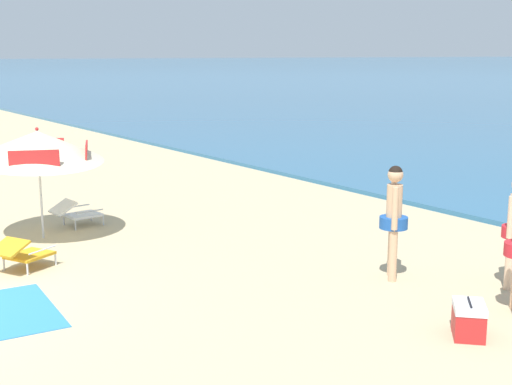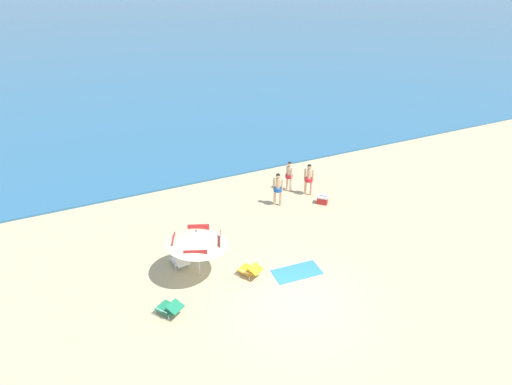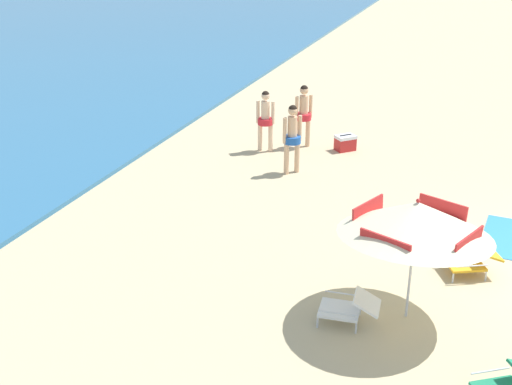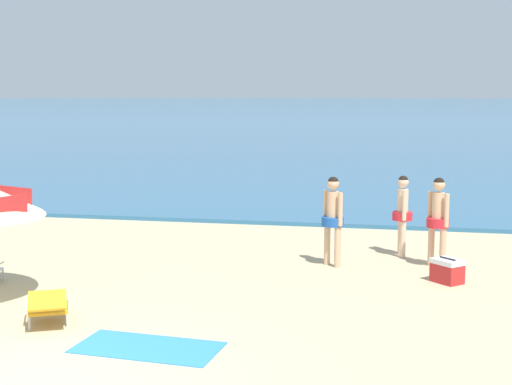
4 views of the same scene
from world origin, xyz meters
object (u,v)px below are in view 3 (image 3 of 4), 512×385
object	(u,v)px
lounge_chair_beside_umbrella	(349,307)
person_wading_in	(265,117)
cooler_box	(345,143)
beach_towel	(508,238)
person_standing_near_shore	(292,134)
lounge_chair_facing_sea	(472,260)
beach_umbrella_striped_main	(416,219)
person_standing_beside	(304,112)

from	to	relation	value
lounge_chair_beside_umbrella	person_wading_in	size ratio (longest dim) A/B	0.59
cooler_box	person_wading_in	bearing A→B (deg)	111.55
beach_towel	cooler_box	bearing A→B (deg)	46.38
cooler_box	beach_towel	distance (m)	5.55
person_standing_near_shore	beach_towel	distance (m)	5.26
lounge_chair_facing_sea	person_standing_near_shore	distance (m)	5.53
person_standing_near_shore	cooler_box	distance (m)	2.30
person_wading_in	beach_towel	size ratio (longest dim) A/B	0.88
lounge_chair_facing_sea	beach_towel	bearing A→B (deg)	-19.70
person_wading_in	beach_towel	world-z (taller)	person_wading_in
lounge_chair_facing_sea	beach_umbrella_striped_main	bearing A→B (deg)	152.78
lounge_chair_facing_sea	lounge_chair_beside_umbrella	bearing A→B (deg)	142.31
lounge_chair_beside_umbrella	cooler_box	bearing A→B (deg)	13.20
lounge_chair_beside_umbrella	cooler_box	distance (m)	7.80
person_standing_near_shore	person_wading_in	size ratio (longest dim) A/B	1.05
person_wading_in	cooler_box	bearing A→B (deg)	-68.45
beach_umbrella_striped_main	person_standing_beside	bearing A→B (deg)	27.72
person_standing_near_shore	cooler_box	size ratio (longest dim) A/B	2.76
lounge_chair_facing_sea	person_wading_in	world-z (taller)	person_wading_in
lounge_chair_facing_sea	person_standing_beside	bearing A→B (deg)	40.34
person_wading_in	beach_umbrella_striped_main	bearing A→B (deg)	-144.76
lounge_chair_facing_sea	person_standing_beside	size ratio (longest dim) A/B	0.61
lounge_chair_facing_sea	cooler_box	world-z (taller)	lounge_chair_facing_sea
person_standing_near_shore	person_standing_beside	bearing A→B (deg)	8.24
person_standing_near_shore	cooler_box	bearing A→B (deg)	-22.49
person_standing_beside	beach_towel	distance (m)	6.39
lounge_chair_beside_umbrella	person_wading_in	bearing A→B (deg)	28.45
person_standing_beside	cooler_box	size ratio (longest dim) A/B	2.76
beach_umbrella_striped_main	person_standing_near_shore	xyz separation A→B (m)	(5.12, 3.41, -0.69)
beach_umbrella_striped_main	lounge_chair_beside_umbrella	bearing A→B (deg)	120.72
lounge_chair_beside_umbrella	person_wading_in	world-z (taller)	person_wading_in
person_standing_beside	beach_towel	bearing A→B (deg)	-125.85
lounge_chair_facing_sea	cooler_box	size ratio (longest dim) A/B	1.69
person_standing_near_shore	lounge_chair_facing_sea	bearing A→B (deg)	-129.05
person_standing_beside	beach_towel	xyz separation A→B (m)	(-3.70, -5.12, -0.95)
lounge_chair_facing_sea	cooler_box	distance (m)	6.45
beach_umbrella_striped_main	beach_towel	xyz separation A→B (m)	(3.30, -1.44, -1.64)
lounge_chair_beside_umbrella	beach_towel	distance (m)	4.39
person_standing_near_shore	beach_towel	xyz separation A→B (m)	(-1.82, -4.85, -0.95)
lounge_chair_facing_sea	person_standing_near_shore	bearing A→B (deg)	50.95
beach_umbrella_striped_main	person_wading_in	size ratio (longest dim) A/B	1.52
lounge_chair_beside_umbrella	beach_umbrella_striped_main	bearing A→B (deg)	-59.28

